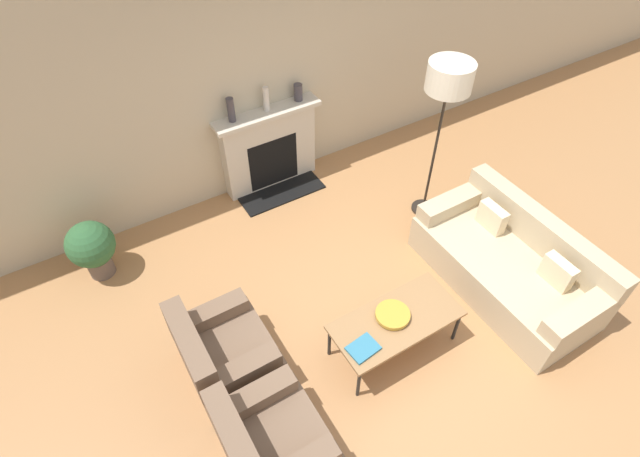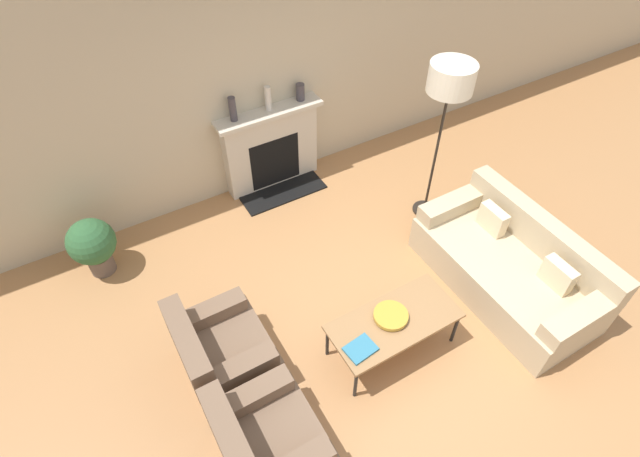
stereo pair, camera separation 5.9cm
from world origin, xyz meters
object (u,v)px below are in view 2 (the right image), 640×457
(mantel_vase_left, at_px, (233,109))
(mantel_vase_center_left, at_px, (268,98))
(armchair_near, at_px, (266,443))
(floor_lamp, at_px, (450,85))
(fireplace, at_px, (271,149))
(coffee_table, at_px, (394,322))
(bowl, at_px, (391,316))
(book, at_px, (360,349))
(couch, at_px, (510,266))
(mantel_vase_center_right, at_px, (300,92))
(potted_plant, at_px, (92,244))
(armchair_far, at_px, (221,352))

(mantel_vase_left, relative_size, mantel_vase_center_left, 0.98)
(armchair_near, height_order, floor_lamp, floor_lamp)
(fireplace, height_order, coffee_table, fireplace)
(armchair_near, bearing_deg, mantel_vase_center_left, -27.43)
(bowl, bearing_deg, book, -161.91)
(armchair_near, distance_m, coffee_table, 1.52)
(couch, distance_m, armchair_near, 3.00)
(fireplace, height_order, floor_lamp, floor_lamp)
(fireplace, height_order, book, fireplace)
(mantel_vase_center_right, bearing_deg, armchair_near, -123.13)
(book, distance_m, mantel_vase_left, 2.99)
(coffee_table, bearing_deg, armchair_near, -167.07)
(mantel_vase_left, relative_size, potted_plant, 0.41)
(fireplace, bearing_deg, floor_lamp, -46.38)
(mantel_vase_left, distance_m, potted_plant, 2.08)
(potted_plant, bearing_deg, armchair_far, -69.02)
(armchair_near, height_order, armchair_far, same)
(floor_lamp, height_order, mantel_vase_center_right, floor_lamp)
(mantel_vase_center_left, distance_m, mantel_vase_center_right, 0.42)
(armchair_near, xyz_separation_m, potted_plant, (-0.69, 2.72, 0.12))
(armchair_near, relative_size, mantel_vase_left, 2.92)
(book, bearing_deg, mantel_vase_center_left, 72.05)
(armchair_far, bearing_deg, mantel_vase_center_right, -42.80)
(book, relative_size, potted_plant, 0.40)
(mantel_vase_left, distance_m, mantel_vase_center_right, 0.86)
(coffee_table, relative_size, floor_lamp, 0.62)
(floor_lamp, bearing_deg, armchair_near, -150.38)
(couch, xyz_separation_m, armchair_near, (-2.98, -0.35, 0.00))
(couch, bearing_deg, armchair_near, -83.21)
(armchair_far, bearing_deg, fireplace, -36.25)
(floor_lamp, height_order, mantel_vase_left, floor_lamp)
(potted_plant, bearing_deg, fireplace, 9.83)
(coffee_table, xyz_separation_m, book, (-0.43, -0.09, 0.05))
(coffee_table, xyz_separation_m, mantel_vase_center_right, (0.57, 2.79, 0.75))
(armchair_far, bearing_deg, potted_plant, 20.98)
(couch, distance_m, bowl, 1.54)
(bowl, distance_m, book, 0.44)
(fireplace, distance_m, coffee_table, 2.78)
(armchair_far, height_order, bowl, armchair_far)
(fireplace, bearing_deg, armchair_far, -126.25)
(couch, distance_m, armchair_far, 3.03)
(armchair_far, distance_m, floor_lamp, 3.38)
(fireplace, bearing_deg, couch, -63.58)
(couch, distance_m, book, 1.95)
(book, xyz_separation_m, mantel_vase_center_left, (0.59, 2.89, 0.75))
(couch, height_order, armchair_near, armchair_near)
(couch, height_order, armchair_far, armchair_far)
(mantel_vase_left, bearing_deg, mantel_vase_center_right, 0.00)
(armchair_far, relative_size, potted_plant, 1.20)
(armchair_far, height_order, coffee_table, armchair_far)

